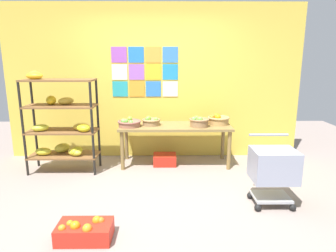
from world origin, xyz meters
name	(u,v)px	position (x,y,z in m)	size (l,w,h in m)	color
ground	(150,197)	(0.00, 0.00, 0.00)	(9.30, 9.30, 0.00)	gray
back_wall_with_art	(153,82)	(0.00, 1.68, 1.31)	(5.07, 0.07, 2.62)	gold
banana_shelf_unit	(60,121)	(-1.39, 0.94, 0.79)	(1.04, 0.48, 1.54)	black
display_table	(175,130)	(0.37, 1.22, 0.59)	(1.79, 0.64, 0.66)	olive
fruit_basket_back_right	(151,121)	(-0.03, 1.22, 0.73)	(0.30, 0.30, 0.15)	#95734B
fruit_basket_centre	(199,122)	(0.74, 1.11, 0.74)	(0.31, 0.31, 0.16)	#966F47
fruit_basket_left	(218,120)	(1.07, 1.27, 0.74)	(0.36, 0.36, 0.18)	tan
fruit_basket_right	(129,123)	(-0.37, 1.12, 0.72)	(0.37, 0.37, 0.14)	#97614B
produce_crate_under_table	(165,160)	(0.19, 1.18, 0.09)	(0.37, 0.30, 0.17)	red
orange_crate_foreground	(85,231)	(-0.58, -0.90, 0.09)	(0.52, 0.31, 0.22)	red
shopping_cart	(273,167)	(1.47, -0.21, 0.47)	(0.51, 0.46, 0.82)	black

